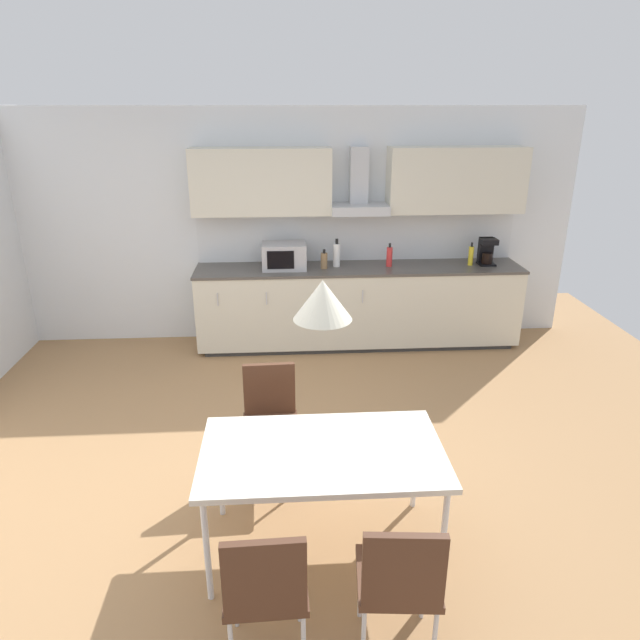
# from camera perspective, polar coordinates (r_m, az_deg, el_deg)

# --- Properties ---
(ground_plane) EXTENTS (8.53, 8.03, 0.02)m
(ground_plane) POSITION_cam_1_polar(r_m,az_deg,el_deg) (4.60, -4.19, -14.41)
(ground_plane) COLOR #9E754C
(wall_back) EXTENTS (6.82, 0.10, 2.61)m
(wall_back) POSITION_cam_1_polar(r_m,az_deg,el_deg) (6.61, -4.40, 9.24)
(wall_back) COLOR silver
(wall_back) RESTS_ON ground_plane
(kitchen_counter) EXTENTS (3.64, 0.66, 0.92)m
(kitchen_counter) POSITION_cam_1_polar(r_m,az_deg,el_deg) (6.54, 3.85, 1.46)
(kitchen_counter) COLOR #333333
(kitchen_counter) RESTS_ON ground_plane
(backsplash_tile) EXTENTS (3.62, 0.02, 0.54)m
(backsplash_tile) POSITION_cam_1_polar(r_m,az_deg,el_deg) (6.63, 3.67, 8.29)
(backsplash_tile) COLOR silver
(backsplash_tile) RESTS_ON kitchen_counter
(upper_wall_cabinets) EXTENTS (3.62, 0.40, 0.70)m
(upper_wall_cabinets) POSITION_cam_1_polar(r_m,az_deg,el_deg) (6.36, 3.99, 13.64)
(upper_wall_cabinets) COLOR beige
(microwave) EXTENTS (0.48, 0.35, 0.28)m
(microwave) POSITION_cam_1_polar(r_m,az_deg,el_deg) (6.31, -3.60, 6.42)
(microwave) COLOR #ADADB2
(microwave) RESTS_ON kitchen_counter
(coffee_maker) EXTENTS (0.18, 0.19, 0.30)m
(coffee_maker) POSITION_cam_1_polar(r_m,az_deg,el_deg) (6.73, 16.32, 6.62)
(coffee_maker) COLOR black
(coffee_maker) RESTS_ON kitchen_counter
(bottle_red) EXTENTS (0.07, 0.07, 0.26)m
(bottle_red) POSITION_cam_1_polar(r_m,az_deg,el_deg) (6.43, 6.95, 6.32)
(bottle_red) COLOR red
(bottle_red) RESTS_ON kitchen_counter
(bottle_yellow) EXTENTS (0.06, 0.06, 0.26)m
(bottle_yellow) POSITION_cam_1_polar(r_m,az_deg,el_deg) (6.65, 14.85, 6.25)
(bottle_yellow) COLOR yellow
(bottle_yellow) RESTS_ON kitchen_counter
(bottle_white) EXTENTS (0.08, 0.08, 0.31)m
(bottle_white) POSITION_cam_1_polar(r_m,az_deg,el_deg) (6.38, 1.68, 6.55)
(bottle_white) COLOR white
(bottle_white) RESTS_ON kitchen_counter
(bottle_brown) EXTENTS (0.07, 0.07, 0.21)m
(bottle_brown) POSITION_cam_1_polar(r_m,az_deg,el_deg) (6.30, 0.41, 5.98)
(bottle_brown) COLOR brown
(bottle_brown) RESTS_ON kitchen_counter
(dining_table) EXTENTS (1.44, 0.83, 0.72)m
(dining_table) POSITION_cam_1_polar(r_m,az_deg,el_deg) (3.48, 0.23, -13.48)
(dining_table) COLOR silver
(dining_table) RESTS_ON ground_plane
(chair_near_left) EXTENTS (0.41, 0.41, 0.87)m
(chair_near_left) POSITION_cam_1_polar(r_m,az_deg,el_deg) (2.96, -5.47, -24.80)
(chair_near_left) COLOR #4C2D1E
(chair_near_left) RESTS_ON ground_plane
(chair_far_left) EXTENTS (0.41, 0.41, 0.87)m
(chair_far_left) POSITION_cam_1_polar(r_m,az_deg,el_deg) (4.23, -5.00, -9.12)
(chair_far_left) COLOR #4C2D1E
(chair_far_left) RESTS_ON ground_plane
(chair_near_right) EXTENTS (0.43, 0.43, 0.87)m
(chair_near_right) POSITION_cam_1_polar(r_m,az_deg,el_deg) (3.00, 8.01, -24.11)
(chair_near_right) COLOR #4C2D1E
(chair_near_right) RESTS_ON ground_plane
(pendant_lamp) EXTENTS (0.32, 0.32, 0.22)m
(pendant_lamp) POSITION_cam_1_polar(r_m,az_deg,el_deg) (3.03, 0.26, 2.02)
(pendant_lamp) COLOR silver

